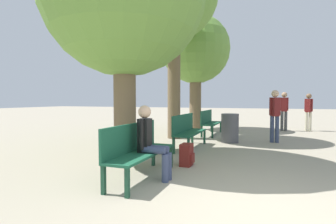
{
  "coord_description": "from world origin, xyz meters",
  "views": [
    {
      "loc": [
        -0.07,
        -3.27,
        1.38
      ],
      "look_at": [
        -3.28,
        5.22,
        0.95
      ],
      "focal_mm": 28.0,
      "sensor_mm": 36.0,
      "label": 1
    }
  ],
  "objects": [
    {
      "name": "ground_plane",
      "position": [
        0.0,
        0.0,
        0.0
      ],
      "size": [
        80.0,
        80.0,
        0.0
      ],
      "primitive_type": "plane",
      "color": "gray"
    },
    {
      "name": "bench_row_0",
      "position": [
        -2.18,
        0.79,
        0.55
      ],
      "size": [
        0.48,
        1.88,
        0.96
      ],
      "color": "#195138",
      "rests_on": "ground_plane"
    },
    {
      "name": "bench_row_1",
      "position": [
        -2.18,
        3.85,
        0.55
      ],
      "size": [
        0.48,
        1.88,
        0.96
      ],
      "color": "#195138",
      "rests_on": "ground_plane"
    },
    {
      "name": "bench_row_2",
      "position": [
        -2.18,
        6.91,
        0.55
      ],
      "size": [
        0.48,
        1.88,
        0.96
      ],
      "color": "#195138",
      "rests_on": "ground_plane"
    },
    {
      "name": "tree_row_2",
      "position": [
        -3.17,
        8.51,
        3.64
      ],
      "size": [
        3.13,
        3.13,
        5.26
      ],
      "color": "brown",
      "rests_on": "ground_plane"
    },
    {
      "name": "person_seated",
      "position": [
        -1.93,
        0.82,
        0.69
      ],
      "size": [
        0.58,
        0.33,
        1.28
      ],
      "color": "#384260",
      "rests_on": "ground_plane"
    },
    {
      "name": "backpack",
      "position": [
        -1.62,
        1.93,
        0.23
      ],
      "size": [
        0.26,
        0.33,
        0.46
      ],
      "color": "maroon",
      "rests_on": "ground_plane"
    },
    {
      "name": "pedestrian_near",
      "position": [
        1.65,
        9.67,
        0.94
      ],
      "size": [
        0.33,
        0.29,
        1.65
      ],
      "color": "beige",
      "rests_on": "ground_plane"
    },
    {
      "name": "pedestrian_mid",
      "position": [
        0.65,
        9.31,
        0.98
      ],
      "size": [
        0.35,
        0.23,
        1.71
      ],
      "color": "#4C4C4C",
      "rests_on": "ground_plane"
    },
    {
      "name": "pedestrian_far",
      "position": [
        0.17,
        5.76,
        0.96
      ],
      "size": [
        0.34,
        0.3,
        1.68
      ],
      "color": "#384260",
      "rests_on": "ground_plane"
    },
    {
      "name": "trash_bin",
      "position": [
        -1.17,
        5.3,
        0.46
      ],
      "size": [
        0.55,
        0.55,
        0.92
      ],
      "color": "#4C4C51",
      "rests_on": "ground_plane"
    }
  ]
}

